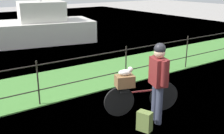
% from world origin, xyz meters
% --- Properties ---
extents(ground_plane, '(60.00, 60.00, 0.00)m').
position_xyz_m(ground_plane, '(0.00, 0.00, 0.00)').
color(ground_plane, '#9E9993').
extents(grass_strip, '(27.00, 2.40, 0.03)m').
position_xyz_m(grass_strip, '(0.00, 3.38, 0.01)').
color(grass_strip, '#478438').
rests_on(grass_strip, ground).
extents(harbor_water, '(30.00, 30.00, 0.00)m').
position_xyz_m(harbor_water, '(0.00, 9.63, 0.00)').
color(harbor_water, slate).
rests_on(harbor_water, ground).
extents(iron_fence, '(18.04, 0.04, 1.11)m').
position_xyz_m(iron_fence, '(0.00, 2.28, 0.65)').
color(iron_fence, '#28231E').
rests_on(iron_fence, ground).
extents(bicycle_main, '(1.64, 0.61, 0.67)m').
position_xyz_m(bicycle_main, '(0.43, 0.61, 0.35)').
color(bicycle_main, black).
rests_on(bicycle_main, ground).
extents(wooden_crate, '(0.46, 0.39, 0.25)m').
position_xyz_m(wooden_crate, '(0.06, 0.74, 0.80)').
color(wooden_crate, brown).
rests_on(wooden_crate, bicycle_main).
extents(terrier_dog, '(0.32, 0.22, 0.18)m').
position_xyz_m(terrier_dog, '(0.08, 0.73, 1.00)').
color(terrier_dog, silver).
rests_on(terrier_dog, wooden_crate).
extents(cyclist_person, '(0.38, 0.52, 1.68)m').
position_xyz_m(cyclist_person, '(0.44, 0.13, 1.00)').
color(cyclist_person, '#383D51').
rests_on(cyclist_person, ground).
extents(backpack_on_paving, '(0.27, 0.32, 0.40)m').
position_xyz_m(backpack_on_paving, '(-0.01, -0.00, 0.20)').
color(backpack_on_paving, olive).
rests_on(backpack_on_paving, ground).
extents(mooring_bollard, '(0.20, 0.20, 0.44)m').
position_xyz_m(mooring_bollard, '(2.14, 1.78, 0.22)').
color(mooring_bollard, '#38383D').
rests_on(mooring_bollard, ground).
extents(moored_boat_near, '(5.08, 3.29, 3.53)m').
position_xyz_m(moored_boat_near, '(1.48, 9.12, 0.72)').
color(moored_boat_near, silver).
rests_on(moored_boat_near, ground).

